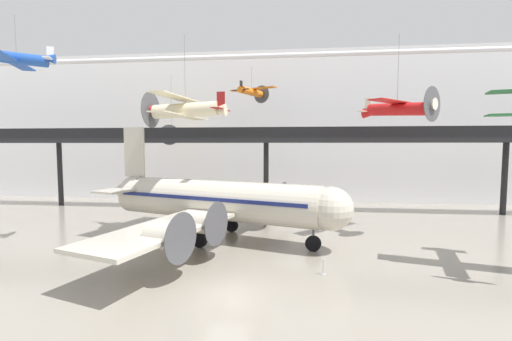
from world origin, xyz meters
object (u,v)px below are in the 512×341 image
(stanchion_barrier, at_px, (323,270))
(airliner_silver_main, at_px, (213,200))
(suspended_plane_orange_highwing, at_px, (252,92))
(suspended_plane_blue_trainer, at_px, (16,59))
(suspended_plane_yellow_lowwing, at_px, (172,135))
(suspended_plane_cream_biplane, at_px, (185,110))
(suspended_plane_red_highwing, at_px, (397,109))

(stanchion_barrier, bearing_deg, airliner_silver_main, 140.14)
(suspended_plane_orange_highwing, bearing_deg, suspended_plane_blue_trainer, 166.11)
(airliner_silver_main, height_order, suspended_plane_yellow_lowwing, suspended_plane_yellow_lowwing)
(suspended_plane_cream_biplane, distance_m, suspended_plane_yellow_lowwing, 18.23)
(suspended_plane_cream_biplane, height_order, suspended_plane_yellow_lowwing, suspended_plane_cream_biplane)
(suspended_plane_blue_trainer, height_order, suspended_plane_yellow_lowwing, suspended_plane_blue_trainer)
(suspended_plane_cream_biplane, xyz_separation_m, suspended_plane_yellow_lowwing, (-7.45, 16.53, -1.86))
(suspended_plane_yellow_lowwing, bearing_deg, suspended_plane_red_highwing, 49.24)
(airliner_silver_main, distance_m, suspended_plane_yellow_lowwing, 21.01)
(airliner_silver_main, height_order, suspended_plane_orange_highwing, suspended_plane_orange_highwing)
(suspended_plane_blue_trainer, distance_m, stanchion_barrier, 28.99)
(suspended_plane_red_highwing, height_order, suspended_plane_yellow_lowwing, suspended_plane_red_highwing)
(airliner_silver_main, height_order, suspended_plane_blue_trainer, suspended_plane_blue_trainer)
(suspended_plane_blue_trainer, bearing_deg, suspended_plane_yellow_lowwing, -122.60)
(suspended_plane_cream_biplane, bearing_deg, suspended_plane_blue_trainer, 33.16)
(suspended_plane_cream_biplane, bearing_deg, stanchion_barrier, 152.20)
(suspended_plane_yellow_lowwing, bearing_deg, airliner_silver_main, 17.78)
(suspended_plane_red_highwing, bearing_deg, airliner_silver_main, -126.03)
(suspended_plane_red_highwing, xyz_separation_m, suspended_plane_blue_trainer, (-31.95, -8.10, 3.52))
(airliner_silver_main, relative_size, suspended_plane_cream_biplane, 3.01)
(suspended_plane_red_highwing, height_order, stanchion_barrier, suspended_plane_red_highwing)
(suspended_plane_orange_highwing, height_order, stanchion_barrier, suspended_plane_orange_highwing)
(suspended_plane_orange_highwing, xyz_separation_m, stanchion_barrier, (7.80, -22.85, -15.62))
(airliner_silver_main, distance_m, suspended_plane_red_highwing, 19.36)
(suspended_plane_cream_biplane, bearing_deg, suspended_plane_yellow_lowwing, -58.79)
(airliner_silver_main, height_order, suspended_plane_cream_biplane, suspended_plane_cream_biplane)
(suspended_plane_yellow_lowwing, bearing_deg, suspended_plane_blue_trainer, -24.63)
(suspended_plane_red_highwing, bearing_deg, suspended_plane_orange_highwing, -173.41)
(suspended_plane_red_highwing, bearing_deg, suspended_plane_cream_biplane, -128.92)
(suspended_plane_cream_biplane, distance_m, suspended_plane_orange_highwing, 15.46)
(airliner_silver_main, distance_m, suspended_plane_orange_highwing, 19.37)
(suspended_plane_red_highwing, distance_m, suspended_plane_blue_trainer, 33.15)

